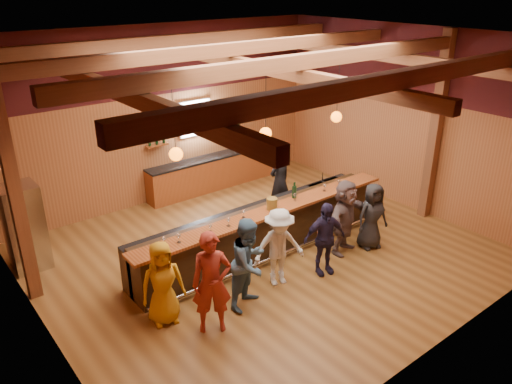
# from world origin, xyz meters

# --- Properties ---
(room) EXTENTS (9.04, 9.00, 4.52)m
(room) POSITION_xyz_m (0.00, 0.06, 3.21)
(room) COLOR brown
(room) RESTS_ON ground
(bar_counter) EXTENTS (6.30, 1.07, 1.11)m
(bar_counter) POSITION_xyz_m (0.02, 0.15, 0.52)
(bar_counter) COLOR black
(bar_counter) RESTS_ON ground
(back_bar_cabinet) EXTENTS (4.00, 0.52, 0.95)m
(back_bar_cabinet) POSITION_xyz_m (1.20, 3.72, 0.48)
(back_bar_cabinet) COLOR brown
(back_bar_cabinet) RESTS_ON ground
(window) EXTENTS (0.95, 0.09, 0.95)m
(window) POSITION_xyz_m (0.80, 3.95, 2.05)
(window) COLOR silver
(window) RESTS_ON room
(framed_pictures) EXTENTS (5.35, 0.05, 0.45)m
(framed_pictures) POSITION_xyz_m (1.67, 3.94, 2.10)
(framed_pictures) COLOR black
(framed_pictures) RESTS_ON room
(wine_shelves) EXTENTS (3.00, 0.18, 0.30)m
(wine_shelves) POSITION_xyz_m (0.80, 3.88, 1.62)
(wine_shelves) COLOR brown
(wine_shelves) RESTS_ON room
(pendant_lights) EXTENTS (4.24, 0.24, 1.37)m
(pendant_lights) POSITION_xyz_m (0.00, 0.00, 2.71)
(pendant_lights) COLOR black
(pendant_lights) RESTS_ON room
(stainless_fridge) EXTENTS (0.70, 0.70, 1.80)m
(stainless_fridge) POSITION_xyz_m (-4.10, 2.60, 0.90)
(stainless_fridge) COLOR silver
(stainless_fridge) RESTS_ON ground
(customer_orange) EXTENTS (0.83, 0.64, 1.53)m
(customer_orange) POSITION_xyz_m (-2.80, -0.69, 0.76)
(customer_orange) COLOR #B97911
(customer_orange) RESTS_ON ground
(customer_redvest) EXTENTS (0.79, 0.70, 1.81)m
(customer_redvest) POSITION_xyz_m (-2.26, -1.39, 0.91)
(customer_redvest) COLOR maroon
(customer_redvest) RESTS_ON ground
(customer_denim) EXTENTS (1.00, 0.89, 1.71)m
(customer_denim) POSITION_xyz_m (-1.35, -1.22, 0.86)
(customer_denim) COLOR #466C8D
(customer_denim) RESTS_ON ground
(customer_white) EXTENTS (1.15, 0.87, 1.58)m
(customer_white) POSITION_xyz_m (-0.50, -1.04, 0.79)
(customer_white) COLOR silver
(customer_white) RESTS_ON ground
(customer_navy) EXTENTS (0.97, 0.62, 1.53)m
(customer_navy) POSITION_xyz_m (0.46, -1.30, 0.77)
(customer_navy) COLOR #221C39
(customer_navy) RESTS_ON ground
(customer_brown) EXTENTS (1.61, 0.87, 1.65)m
(customer_brown) POSITION_xyz_m (1.40, -0.97, 0.83)
(customer_brown) COLOR #63504F
(customer_brown) RESTS_ON ground
(customer_dark) EXTENTS (0.82, 0.64, 1.49)m
(customer_dark) POSITION_xyz_m (2.02, -1.20, 0.75)
(customer_dark) COLOR black
(customer_dark) RESTS_ON ground
(bartender) EXTENTS (0.69, 0.50, 1.76)m
(bartender) POSITION_xyz_m (1.57, 1.34, 0.88)
(bartender) COLOR black
(bartender) RESTS_ON ground
(ice_bucket) EXTENTS (0.22, 0.22, 0.24)m
(ice_bucket) POSITION_xyz_m (0.05, -0.16, 1.23)
(ice_bucket) COLOR brown
(ice_bucket) RESTS_ON bar_counter
(bottle_a) EXTENTS (0.08, 0.08, 0.36)m
(bottle_a) POSITION_xyz_m (0.79, -0.02, 1.25)
(bottle_a) COLOR black
(bottle_a) RESTS_ON bar_counter
(bottle_b) EXTENTS (0.08, 0.08, 0.37)m
(bottle_b) POSITION_xyz_m (0.80, -0.04, 1.25)
(bottle_b) COLOR black
(bottle_b) RESTS_ON bar_counter
(glass_a) EXTENTS (0.08, 0.08, 0.17)m
(glass_a) POSITION_xyz_m (-2.42, -0.12, 1.23)
(glass_a) COLOR silver
(glass_a) RESTS_ON bar_counter
(glass_b) EXTENTS (0.08, 0.08, 0.19)m
(glass_b) POSITION_xyz_m (-2.17, -0.20, 1.24)
(glass_b) COLOR silver
(glass_b) RESTS_ON bar_counter
(glass_c) EXTENTS (0.07, 0.07, 0.16)m
(glass_c) POSITION_xyz_m (-1.48, -0.19, 1.22)
(glass_c) COLOR silver
(glass_c) RESTS_ON bar_counter
(glass_d) EXTENTS (0.09, 0.09, 0.19)m
(glass_d) POSITION_xyz_m (-1.09, -0.23, 1.25)
(glass_d) COLOR silver
(glass_d) RESTS_ON bar_counter
(glass_e) EXTENTS (0.08, 0.08, 0.17)m
(glass_e) POSITION_xyz_m (-0.64, -0.11, 1.23)
(glass_e) COLOR silver
(glass_e) RESTS_ON bar_counter
(glass_f) EXTENTS (0.08, 0.08, 0.17)m
(glass_f) POSITION_xyz_m (0.71, -0.14, 1.23)
(glass_f) COLOR silver
(glass_f) RESTS_ON bar_counter
(glass_g) EXTENTS (0.08, 0.08, 0.17)m
(glass_g) POSITION_xyz_m (1.59, -0.16, 1.23)
(glass_g) COLOR silver
(glass_g) RESTS_ON bar_counter
(glass_h) EXTENTS (0.08, 0.08, 0.18)m
(glass_h) POSITION_xyz_m (2.00, -0.20, 1.24)
(glass_h) COLOR silver
(glass_h) RESTS_ON bar_counter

